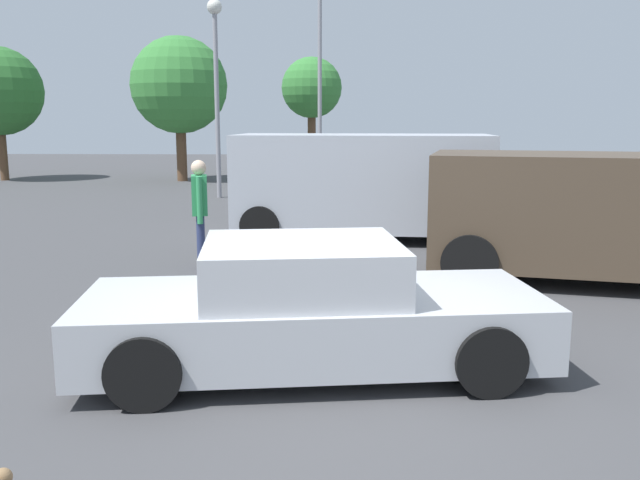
% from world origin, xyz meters
% --- Properties ---
extents(ground_plane, '(80.00, 80.00, 0.00)m').
position_xyz_m(ground_plane, '(0.00, 0.00, 0.00)').
color(ground_plane, '#424244').
extents(sedan_foreground, '(4.52, 2.26, 1.25)m').
position_xyz_m(sedan_foreground, '(-0.16, 0.28, 0.58)').
color(sedan_foreground, '#B7BABF').
rests_on(sedan_foreground, ground_plane).
extents(van_white, '(5.12, 2.46, 2.08)m').
position_xyz_m(van_white, '(0.54, 7.50, 1.13)').
color(van_white, '#B2B7C1').
rests_on(van_white, ground_plane).
extents(suv_dark, '(4.99, 2.98, 1.88)m').
position_xyz_m(suv_dark, '(3.84, 3.91, 1.03)').
color(suv_dark, '#4C3D2D').
rests_on(suv_dark, ground_plane).
extents(pedestrian, '(0.32, 0.56, 1.75)m').
position_xyz_m(pedestrian, '(-2.12, 4.59, 1.05)').
color(pedestrian, navy).
rests_on(pedestrian, ground_plane).
extents(light_post_near, '(0.44, 0.44, 7.21)m').
position_xyz_m(light_post_near, '(-0.67, 17.38, 4.81)').
color(light_post_near, gray).
rests_on(light_post_near, ground_plane).
extents(light_post_mid, '(0.44, 0.44, 5.83)m').
position_xyz_m(light_post_mid, '(-3.65, 14.52, 4.01)').
color(light_post_mid, gray).
rests_on(light_post_mid, ground_plane).
extents(tree_back_center, '(3.66, 3.66, 5.48)m').
position_xyz_m(tree_back_center, '(-6.12, 20.08, 3.63)').
color(tree_back_center, brown).
rests_on(tree_back_center, ground_plane).
extents(tree_back_right, '(2.66, 2.66, 5.07)m').
position_xyz_m(tree_back_right, '(-1.27, 24.35, 3.70)').
color(tree_back_right, brown).
rests_on(tree_back_right, ground_plane).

